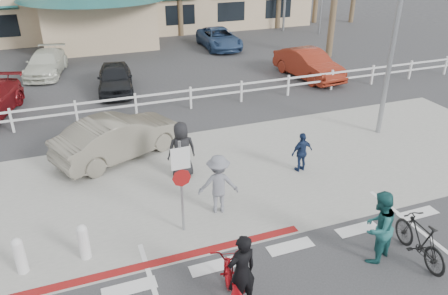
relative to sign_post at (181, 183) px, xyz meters
name	(u,v)px	position (x,y,z in m)	size (l,w,h in m)	color
ground	(302,262)	(2.30, -2.20, -1.45)	(140.00, 140.00, 0.00)	#333335
sidewalk_plaza	(233,174)	(2.30, 2.30, -1.44)	(22.00, 7.00, 0.01)	gray
cross_street	(196,127)	(2.30, 6.30, -1.45)	(40.00, 5.00, 0.01)	#333335
parking_lot	(147,65)	(2.30, 15.80, -1.45)	(50.00, 16.00, 0.01)	#333335
curb_red	(167,260)	(-0.70, -1.00, -1.44)	(7.00, 0.25, 0.02)	maroon
rail_fence	(193,98)	(2.80, 8.30, -0.95)	(29.40, 0.16, 1.00)	silver
sign_post	(181,183)	(0.00, 0.00, 0.00)	(0.50, 0.10, 2.90)	gray
bollard_0	(84,242)	(-2.50, -0.20, -0.97)	(0.26, 0.26, 0.95)	silver
bollard_1	(20,256)	(-3.90, -0.20, -0.97)	(0.26, 0.26, 0.95)	silver
streetlight_0	(398,14)	(8.80, 3.30, 3.05)	(0.60, 2.00, 9.00)	gray
bike_red	(232,291)	(0.18, -2.99, -0.89)	(0.75, 2.14, 1.13)	maroon
rider_red	(242,272)	(0.43, -2.88, -0.56)	(0.65, 0.43, 1.79)	black
bike_black	(420,240)	(4.94, -3.02, -0.90)	(0.51, 1.82, 1.09)	black
rider_black	(378,227)	(3.95, -2.66, -0.53)	(0.90, 0.70, 1.84)	#1D5556
pedestrian_a	(218,184)	(1.16, 0.52, -0.59)	(1.12, 0.64, 1.73)	slate
pedestrian_child	(302,152)	(4.46, 1.72, -0.78)	(0.79, 0.33, 1.34)	#18284C
pedestrian_b	(182,150)	(0.76, 2.77, -0.53)	(0.90, 0.58, 1.84)	black
car_white_sedan	(119,137)	(-0.89, 4.81, -0.71)	(1.57, 4.50, 1.48)	slate
lot_car_2	(115,78)	(-0.05, 11.78, -0.77)	(1.60, 3.99, 1.36)	black
lot_car_3	(309,64)	(9.82, 10.41, -0.70)	(1.58, 4.52, 1.49)	maroon
lot_car_4	(46,63)	(-3.17, 15.93, -0.83)	(1.75, 4.29, 1.25)	silver
lot_car_5	(219,38)	(7.65, 18.21, -0.80)	(2.14, 4.65, 1.29)	navy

